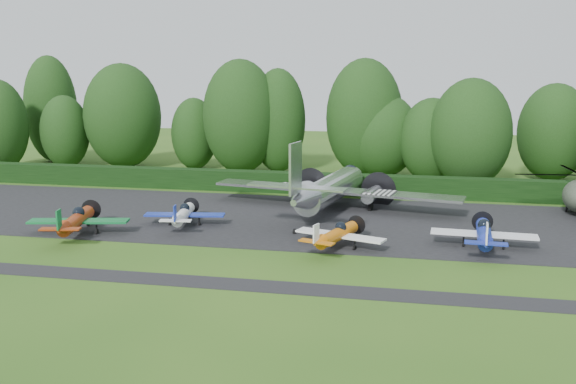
% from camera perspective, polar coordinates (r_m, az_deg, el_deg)
% --- Properties ---
extents(ground, '(160.00, 160.00, 0.00)m').
position_cam_1_polar(ground, '(42.81, -3.74, -5.50)').
color(ground, '#285217').
rests_on(ground, ground).
extents(apron, '(70.00, 18.00, 0.01)m').
position_cam_1_polar(apron, '(52.19, -0.91, -2.40)').
color(apron, black).
rests_on(apron, ground).
extents(taxiway_verge, '(70.00, 2.00, 0.00)m').
position_cam_1_polar(taxiway_verge, '(37.33, -6.13, -8.09)').
color(taxiway_verge, black).
rests_on(taxiway_verge, ground).
extents(hedgerow, '(90.00, 1.60, 2.00)m').
position_cam_1_polar(hedgerow, '(62.73, 1.20, -0.07)').
color(hedgerow, black).
rests_on(hedgerow, ground).
extents(transport_plane, '(22.04, 16.90, 7.06)m').
position_cam_1_polar(transport_plane, '(54.52, 3.79, 0.28)').
color(transport_plane, silver).
rests_on(transport_plane, ground).
extents(light_plane_red, '(7.29, 7.66, 2.80)m').
position_cam_1_polar(light_plane_red, '(49.33, -18.28, -2.40)').
color(light_plane_red, maroon).
rests_on(light_plane_red, ground).
extents(light_plane_white, '(6.20, 6.52, 2.38)m').
position_cam_1_polar(light_plane_white, '(50.18, -9.26, -1.94)').
color(light_plane_white, white).
rests_on(light_plane_white, ground).
extents(light_plane_orange, '(6.38, 6.70, 2.45)m').
position_cam_1_polar(light_plane_orange, '(43.67, 4.39, -3.78)').
color(light_plane_orange, '#C6660B').
rests_on(light_plane_orange, ground).
extents(light_plane_blue, '(7.05, 7.42, 2.71)m').
position_cam_1_polar(light_plane_blue, '(45.36, 17.03, -3.54)').
color(light_plane_blue, '#19299A').
rests_on(light_plane_blue, ground).
extents(tree_0, '(7.58, 7.58, 10.45)m').
position_cam_1_polar(tree_0, '(74.47, 22.55, 4.92)').
color(tree_0, black).
rests_on(tree_0, ground).
extents(tree_1, '(6.81, 6.81, 8.95)m').
position_cam_1_polar(tree_1, '(69.63, 12.66, 4.51)').
color(tree_1, black).
rests_on(tree_1, ground).
extents(tree_2, '(5.73, 5.73, 8.77)m').
position_cam_1_polar(tree_2, '(81.92, -19.22, 5.06)').
color(tree_2, black).
rests_on(tree_2, ground).
extents(tree_5, '(8.54, 8.54, 13.08)m').
position_cam_1_polar(tree_5, '(72.52, 6.78, 6.60)').
color(tree_5, black).
rests_on(tree_5, ground).
extents(tree_6, '(9.20, 9.20, 12.54)m').
position_cam_1_polar(tree_6, '(79.99, -14.49, 6.56)').
color(tree_6, black).
rests_on(tree_6, ground).
extents(tree_7, '(5.46, 5.46, 8.52)m').
position_cam_1_polar(tree_7, '(77.37, -8.33, 5.15)').
color(tree_7, black).
rests_on(tree_7, ground).
extents(tree_8, '(8.56, 8.56, 13.00)m').
position_cam_1_polar(tree_8, '(73.79, -4.25, 6.69)').
color(tree_8, black).
rests_on(tree_8, ground).
extents(tree_10, '(6.32, 6.32, 11.97)m').
position_cam_1_polar(tree_10, '(74.16, -0.88, 6.34)').
color(tree_10, black).
rests_on(tree_10, ground).
extents(tree_11, '(8.14, 8.14, 11.08)m').
position_cam_1_polar(tree_11, '(67.28, 15.93, 5.03)').
color(tree_11, black).
rests_on(tree_11, ground).
extents(tree_12, '(6.57, 6.57, 13.52)m').
position_cam_1_polar(tree_12, '(88.10, -20.34, 6.93)').
color(tree_12, black).
rests_on(tree_12, ground).
extents(tree_13, '(8.00, 8.00, 9.28)m').
position_cam_1_polar(tree_13, '(71.95, 8.42, 5.00)').
color(tree_13, black).
rests_on(tree_13, ground).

